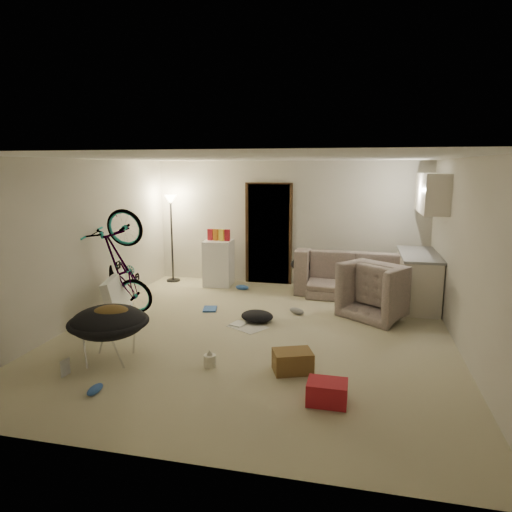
% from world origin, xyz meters
% --- Properties ---
extents(floor, '(5.50, 6.00, 0.02)m').
position_xyz_m(floor, '(0.00, 0.00, -0.01)').
color(floor, '#BBB290').
rests_on(floor, ground).
extents(ceiling, '(5.50, 6.00, 0.02)m').
position_xyz_m(ceiling, '(0.00, 0.00, 2.51)').
color(ceiling, white).
rests_on(ceiling, wall_back).
extents(wall_back, '(5.50, 0.02, 2.50)m').
position_xyz_m(wall_back, '(0.00, 3.01, 1.25)').
color(wall_back, beige).
rests_on(wall_back, floor).
extents(wall_front, '(5.50, 0.02, 2.50)m').
position_xyz_m(wall_front, '(0.00, -3.01, 1.25)').
color(wall_front, beige).
rests_on(wall_front, floor).
extents(wall_left, '(0.02, 6.00, 2.50)m').
position_xyz_m(wall_left, '(-2.76, 0.00, 1.25)').
color(wall_left, beige).
rests_on(wall_left, floor).
extents(wall_right, '(0.02, 6.00, 2.50)m').
position_xyz_m(wall_right, '(2.76, 0.00, 1.25)').
color(wall_right, beige).
rests_on(wall_right, floor).
extents(doorway, '(0.85, 0.10, 2.04)m').
position_xyz_m(doorway, '(-0.40, 2.97, 1.02)').
color(doorway, black).
rests_on(doorway, floor).
extents(door_trim, '(0.97, 0.04, 2.10)m').
position_xyz_m(door_trim, '(-0.40, 2.94, 1.02)').
color(door_trim, '#362213').
rests_on(door_trim, floor).
extents(floor_lamp, '(0.28, 0.28, 1.81)m').
position_xyz_m(floor_lamp, '(-2.40, 2.65, 1.31)').
color(floor_lamp, black).
rests_on(floor_lamp, floor).
extents(kitchen_counter, '(0.60, 1.50, 0.88)m').
position_xyz_m(kitchen_counter, '(2.43, 2.00, 0.44)').
color(kitchen_counter, beige).
rests_on(kitchen_counter, floor).
extents(counter_top, '(0.64, 1.54, 0.04)m').
position_xyz_m(counter_top, '(2.43, 2.00, 0.90)').
color(counter_top, gray).
rests_on(counter_top, kitchen_counter).
extents(kitchen_uppers, '(0.38, 1.40, 0.65)m').
position_xyz_m(kitchen_uppers, '(2.56, 2.00, 1.95)').
color(kitchen_uppers, beige).
rests_on(kitchen_uppers, wall_right).
extents(sofa, '(2.23, 0.96, 0.64)m').
position_xyz_m(sofa, '(1.37, 2.45, 0.32)').
color(sofa, '#3A4139').
rests_on(sofa, floor).
extents(armchair, '(1.33, 1.30, 0.65)m').
position_xyz_m(armchair, '(1.85, 1.33, 0.33)').
color(armchair, '#3A4139').
rests_on(armchair, floor).
extents(bicycle, '(1.79, 0.80, 1.03)m').
position_xyz_m(bicycle, '(-2.30, 0.38, 0.47)').
color(bicycle, black).
rests_on(bicycle, floor).
extents(book_asset, '(0.22, 0.17, 0.01)m').
position_xyz_m(book_asset, '(-1.86, -1.88, 0.01)').
color(book_asset, '#AA1923').
rests_on(book_asset, floor).
extents(mini_fridge, '(0.57, 0.57, 0.92)m').
position_xyz_m(mini_fridge, '(-1.36, 2.55, 0.46)').
color(mini_fridge, white).
rests_on(mini_fridge, floor).
extents(snack_box_0, '(0.10, 0.08, 0.30)m').
position_xyz_m(snack_box_0, '(-1.53, 2.55, 1.00)').
color(snack_box_0, '#AA1923').
rests_on(snack_box_0, mini_fridge).
extents(snack_box_1, '(0.11, 0.08, 0.30)m').
position_xyz_m(snack_box_1, '(-1.41, 2.55, 1.00)').
color(snack_box_1, '#C56618').
rests_on(snack_box_1, mini_fridge).
extents(snack_box_2, '(0.11, 0.08, 0.30)m').
position_xyz_m(snack_box_2, '(-1.29, 2.55, 1.00)').
color(snack_box_2, yellow).
rests_on(snack_box_2, mini_fridge).
extents(snack_box_3, '(0.10, 0.07, 0.30)m').
position_xyz_m(snack_box_3, '(-1.17, 2.55, 1.00)').
color(snack_box_3, '#AA1923').
rests_on(snack_box_3, mini_fridge).
extents(saucer_chair, '(0.98, 0.98, 0.70)m').
position_xyz_m(saucer_chair, '(-1.56, -1.31, 0.41)').
color(saucer_chair, silver).
rests_on(saucer_chair, floor).
extents(hoodie, '(0.60, 0.56, 0.22)m').
position_xyz_m(hoodie, '(-1.51, -1.34, 0.62)').
color(hoodie, brown).
rests_on(hoodie, saucer_chair).
extents(sofa_drape, '(0.60, 0.51, 0.28)m').
position_xyz_m(sofa_drape, '(0.42, 2.45, 0.54)').
color(sofa_drape, black).
rests_on(sofa_drape, sofa).
extents(tv_box, '(0.53, 1.06, 0.69)m').
position_xyz_m(tv_box, '(-2.30, 0.20, 0.34)').
color(tv_box, silver).
rests_on(tv_box, floor).
extents(drink_case_a, '(0.53, 0.46, 0.26)m').
position_xyz_m(drink_case_a, '(0.70, -1.12, 0.13)').
color(drink_case_a, brown).
rests_on(drink_case_a, floor).
extents(drink_case_b, '(0.41, 0.30, 0.23)m').
position_xyz_m(drink_case_b, '(1.15, -1.77, 0.12)').
color(drink_case_b, '#AA1923').
rests_on(drink_case_b, floor).
extents(juicer, '(0.15, 0.15, 0.21)m').
position_xyz_m(juicer, '(-0.29, -1.20, 0.09)').
color(juicer, silver).
rests_on(juicer, floor).
extents(newspaper, '(0.66, 0.62, 0.01)m').
position_xyz_m(newspaper, '(-0.18, 0.25, 0.00)').
color(newspaper, beige).
rests_on(newspaper, floor).
extents(book_blue, '(0.28, 0.34, 0.03)m').
position_xyz_m(book_blue, '(-1.01, 0.92, 0.01)').
color(book_blue, '#2F5AAD').
rests_on(book_blue, floor).
extents(book_white, '(0.27, 0.31, 0.02)m').
position_xyz_m(book_white, '(-0.34, 0.32, 0.01)').
color(book_white, silver).
rests_on(book_white, floor).
extents(shoe_0, '(0.27, 0.13, 0.10)m').
position_xyz_m(shoe_0, '(-0.79, 2.28, 0.05)').
color(shoe_0, '#2F5AAD').
rests_on(shoe_0, floor).
extents(shoe_1, '(0.30, 0.24, 0.10)m').
position_xyz_m(shoe_1, '(0.46, 1.03, 0.05)').
color(shoe_1, slate).
rests_on(shoe_1, floor).
extents(shoe_2, '(0.12, 0.25, 0.09)m').
position_xyz_m(shoe_2, '(-1.28, -2.11, 0.05)').
color(shoe_2, '#2F5AAD').
rests_on(shoe_2, floor).
extents(clothes_lump_a, '(0.60, 0.54, 0.16)m').
position_xyz_m(clothes_lump_a, '(-0.10, 0.54, 0.08)').
color(clothes_lump_a, black).
rests_on(clothes_lump_a, floor).
extents(clothes_lump_b, '(0.62, 0.57, 0.15)m').
position_xyz_m(clothes_lump_b, '(0.82, 2.22, 0.08)').
color(clothes_lump_b, black).
rests_on(clothes_lump_b, floor).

